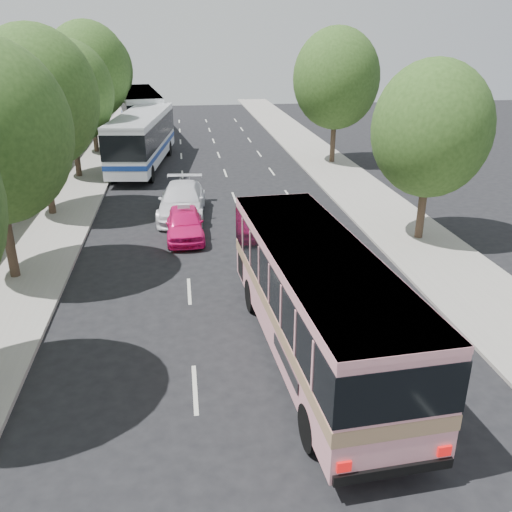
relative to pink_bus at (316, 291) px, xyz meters
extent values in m
plane|color=black|center=(-1.59, 0.87, -2.12)|extent=(120.00, 120.00, 0.00)
cube|color=#9E998E|center=(-10.09, 20.87, -2.05)|extent=(4.00, 90.00, 0.15)
cube|color=#9E998E|center=(6.91, 20.87, -2.06)|extent=(4.00, 90.00, 0.12)
cube|color=#9E998E|center=(-11.89, 20.87, -1.22)|extent=(0.30, 90.00, 1.50)
cylinder|color=#38281E|center=(-10.09, 6.87, -0.32)|extent=(0.36, 0.36, 3.61)
cylinder|color=#38281E|center=(-10.29, 14.87, -0.22)|extent=(0.36, 0.36, 3.80)
ellipsoid|color=#2A4819|center=(-10.29, 14.87, 3.78)|extent=(6.00, 6.00, 6.90)
sphere|color=#2A4819|center=(-9.89, 14.57, 4.98)|extent=(3.90, 3.90, 3.90)
cylinder|color=#38281E|center=(-10.19, 22.87, -0.37)|extent=(0.36, 0.36, 3.50)
ellipsoid|color=#2A4819|center=(-10.19, 22.87, 3.31)|extent=(5.52, 5.52, 6.35)
sphere|color=#2A4819|center=(-9.79, 22.57, 4.41)|extent=(3.59, 3.59, 3.59)
cylinder|color=#38281E|center=(-10.09, 30.87, -0.13)|extent=(0.36, 0.36, 3.99)
ellipsoid|color=#2A4819|center=(-10.09, 30.87, 4.07)|extent=(6.30, 6.30, 7.24)
sphere|color=#2A4819|center=(-9.69, 30.57, 5.33)|extent=(4.09, 4.09, 4.09)
cylinder|color=#38281E|center=(-10.29, 38.87, -0.26)|extent=(0.36, 0.36, 3.72)
ellipsoid|color=#2A4819|center=(-10.29, 38.87, 3.66)|extent=(5.88, 5.88, 6.76)
sphere|color=#2A4819|center=(-9.89, 38.57, 4.84)|extent=(3.82, 3.82, 3.82)
cylinder|color=#38281E|center=(7.11, 8.87, -0.51)|extent=(0.36, 0.36, 3.23)
ellipsoid|color=#2A4819|center=(7.11, 8.87, 2.89)|extent=(5.10, 5.10, 5.87)
sphere|color=#2A4819|center=(7.51, 8.57, 3.91)|extent=(3.32, 3.31, 3.31)
cylinder|color=#38281E|center=(7.41, 24.87, -0.22)|extent=(0.36, 0.36, 3.80)
ellipsoid|color=#2A4819|center=(7.41, 24.87, 3.78)|extent=(6.00, 6.00, 6.90)
sphere|color=#2A4819|center=(7.81, 24.57, 4.98)|extent=(3.90, 3.90, 3.90)
cube|color=pink|center=(0.00, 0.00, -0.14)|extent=(3.34, 10.80, 2.86)
cube|color=#9E7A59|center=(0.00, 0.00, -0.47)|extent=(3.38, 10.82, 0.37)
cube|color=black|center=(0.00, 0.00, 0.38)|extent=(3.39, 10.84, 1.17)
cube|color=pink|center=(0.00, 0.00, 1.20)|extent=(3.36, 10.82, 0.17)
cylinder|color=black|center=(-1.38, 3.12, -1.57)|extent=(0.39, 1.13, 1.11)
cylinder|color=black|center=(0.98, 3.27, -1.57)|extent=(0.39, 1.13, 1.11)
cylinder|color=black|center=(-0.95, -3.69, -1.57)|extent=(0.39, 1.13, 1.11)
cylinder|color=black|center=(1.41, -3.54, -1.57)|extent=(0.39, 1.13, 1.11)
imported|color=#ED1471|center=(-3.53, 10.61, -1.41)|extent=(1.76, 4.23, 1.43)
imported|color=white|center=(-3.59, 13.89, -1.31)|extent=(2.72, 5.76, 1.62)
cube|color=white|center=(-6.09, 25.39, 0.03)|extent=(4.20, 12.66, 3.16)
cube|color=black|center=(-6.09, 25.39, 0.42)|extent=(4.25, 12.70, 1.55)
cube|color=navy|center=(-6.09, 25.39, -0.78)|extent=(4.24, 12.69, 0.31)
cube|color=white|center=(-6.09, 25.39, 1.53)|extent=(4.22, 12.69, 0.15)
cylinder|color=black|center=(-6.75, 29.44, -1.55)|extent=(0.47, 1.17, 1.14)
cylinder|color=black|center=(-4.43, 29.14, -1.55)|extent=(0.47, 1.17, 1.14)
cylinder|color=black|center=(-7.81, 21.22, -1.55)|extent=(0.47, 1.17, 1.14)
cylinder|color=black|center=(-5.49, 20.92, -1.55)|extent=(0.47, 1.17, 1.14)
cube|color=white|center=(-6.90, 37.62, 0.23)|extent=(4.63, 13.88, 3.46)
cube|color=black|center=(-6.90, 37.62, 0.66)|extent=(4.69, 13.92, 1.70)
cube|color=navy|center=(-6.90, 37.62, -0.65)|extent=(4.67, 13.91, 0.34)
cube|color=white|center=(-6.90, 37.62, 1.89)|extent=(4.65, 13.91, 0.16)
cylinder|color=black|center=(-8.74, 41.73, -1.50)|extent=(0.52, 1.29, 1.25)
cylinder|color=black|center=(-6.17, 42.07, -1.50)|extent=(0.52, 1.29, 1.25)
cylinder|color=black|center=(-7.57, 32.72, -1.50)|extent=(0.52, 1.29, 1.25)
cylinder|color=black|center=(-4.99, 33.06, -1.50)|extent=(0.52, 1.29, 1.25)
cube|color=silver|center=(-3.53, 10.61, -0.60)|extent=(0.55, 0.19, 0.18)
camera|label=1|loc=(-3.55, -13.24, 6.67)|focal=38.00mm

